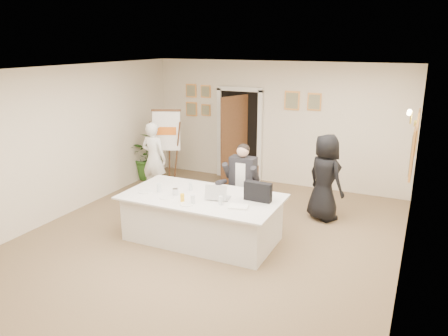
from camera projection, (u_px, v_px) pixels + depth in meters
floor at (207, 240)px, 7.32m from camera, size 7.00×7.00×0.00m
ceiling at (205, 70)px, 6.53m from camera, size 6.00×7.00×0.02m
wall_back at (276, 124)px, 9.97m from camera, size 6.00×0.10×2.80m
wall_front at (26, 253)px, 3.88m from camera, size 6.00×0.10×2.80m
wall_left at (64, 142)px, 8.15m from camera, size 0.10×7.00×2.80m
wall_right at (410, 186)px, 5.71m from camera, size 0.10×7.00×2.80m
doorway at (238, 137)px, 10.27m from camera, size 1.14×0.86×2.20m
pictures_back_wall at (244, 102)px, 10.14m from camera, size 3.40×0.06×0.80m
pictures_right_wall at (415, 141)px, 6.66m from camera, size 0.06×2.20×0.80m
wall_sconce at (412, 118)px, 6.59m from camera, size 0.20×0.30×0.24m
conference_table at (202, 217)px, 7.26m from camera, size 2.59×1.39×0.78m
seated_man at (242, 183)px, 7.92m from camera, size 0.77×0.80×1.48m
flip_chart at (168, 152)px, 9.81m from camera, size 0.63×0.50×1.75m
standing_man at (154, 159)px, 9.34m from camera, size 0.59×0.40×1.59m
standing_woman at (325, 177)px, 8.01m from camera, size 0.94×0.87×1.62m
potted_palm at (151, 155)px, 10.46m from camera, size 1.32×1.23×1.19m
laptop at (219, 190)px, 7.00m from camera, size 0.42×0.43×0.28m
laptop_bag at (258, 192)px, 6.89m from camera, size 0.45×0.14×0.31m
paper_stack at (238, 207)px, 6.65m from camera, size 0.33×0.27×0.03m
plate_left at (145, 192)px, 7.34m from camera, size 0.24×0.24×0.01m
plate_mid at (166, 197)px, 7.06m from camera, size 0.29×0.29×0.01m
plate_near at (186, 204)px, 6.77m from camera, size 0.27×0.27×0.01m
glass_a at (159, 188)px, 7.34m from camera, size 0.09×0.09×0.14m
glass_b at (193, 199)px, 6.79m from camera, size 0.09×0.09×0.14m
glass_c at (221, 201)px, 6.75m from camera, size 0.07×0.07×0.14m
glass_d at (191, 186)px, 7.41m from camera, size 0.07×0.07×0.14m
oj_glass at (182, 198)px, 6.88m from camera, size 0.07×0.07×0.13m
steel_jug at (175, 192)px, 7.18m from camera, size 0.12×0.12×0.11m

